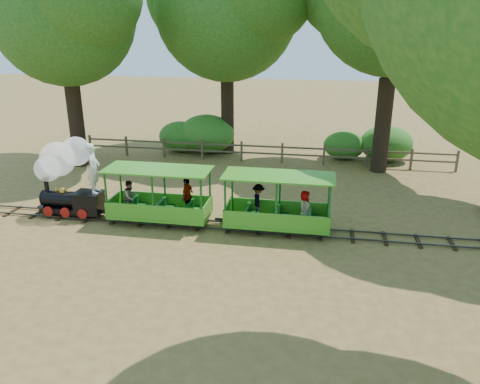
% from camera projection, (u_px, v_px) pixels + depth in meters
% --- Properties ---
extents(ground, '(90.00, 90.00, 0.00)m').
position_uv_depth(ground, '(230.00, 228.00, 15.57)').
color(ground, '#9D7B43').
rests_on(ground, ground).
extents(track, '(22.00, 1.00, 0.10)m').
position_uv_depth(track, '(229.00, 226.00, 15.55)').
color(track, '#3F3D3A').
rests_on(track, ground).
extents(locomotive, '(2.61, 1.19, 2.90)m').
position_uv_depth(locomotive, '(66.00, 171.00, 16.03)').
color(locomotive, black).
rests_on(locomotive, ground).
extents(carriage_front, '(3.52, 1.44, 1.83)m').
position_uv_depth(carriage_front, '(159.00, 201.00, 15.70)').
color(carriage_front, green).
rests_on(carriage_front, track).
extents(carriage_rear, '(3.52, 1.44, 1.83)m').
position_uv_depth(carriage_rear, '(277.00, 209.00, 15.09)').
color(carriage_rear, green).
rests_on(carriage_rear, track).
extents(oak_nw, '(7.84, 6.90, 10.00)m').
position_uv_depth(oak_nw, '(63.00, 5.00, 20.19)').
color(oak_nw, '#2D2116').
rests_on(oak_nw, ground).
extents(oak_nc, '(8.65, 7.61, 10.58)m').
position_uv_depth(oak_nc, '(226.00, 0.00, 22.27)').
color(oak_nc, '#2D2116').
rests_on(oak_nc, ground).
extents(fence, '(18.10, 0.10, 1.00)m').
position_uv_depth(fence, '(262.00, 151.00, 22.78)').
color(fence, brown).
rests_on(fence, ground).
extents(shrub_west, '(2.32, 1.78, 1.61)m').
position_uv_depth(shrub_west, '(181.00, 137.00, 24.66)').
color(shrub_west, '#2D6B1E').
rests_on(shrub_west, ground).
extents(shrub_mid_w, '(2.91, 2.24, 2.01)m').
position_uv_depth(shrub_mid_w, '(207.00, 134.00, 24.35)').
color(shrub_mid_w, '#2D6B1E').
rests_on(shrub_mid_w, ground).
extents(shrub_mid_e, '(2.04, 1.57, 1.41)m').
position_uv_depth(shrub_mid_e, '(344.00, 145.00, 23.29)').
color(shrub_mid_e, '#2D6B1E').
rests_on(shrub_mid_e, ground).
extents(shrub_east, '(2.54, 1.95, 1.76)m').
position_uv_depth(shrub_east, '(386.00, 144.00, 22.90)').
color(shrub_east, '#2D6B1E').
rests_on(shrub_east, ground).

